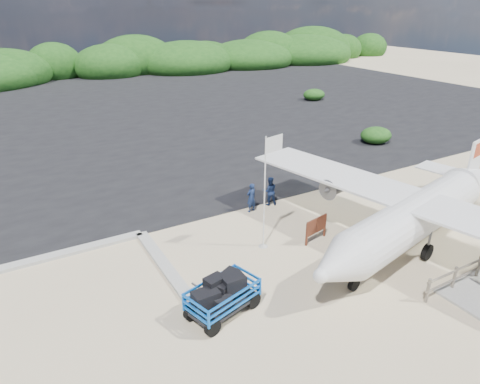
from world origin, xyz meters
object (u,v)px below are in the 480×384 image
object	(u,v)px
flagpole	(263,246)
signboard	(315,241)
crew_a	(251,198)
aircraft_large	(256,112)
baggage_cart	(223,313)
crew_b	(270,191)

from	to	relation	value
flagpole	signboard	xyz separation A→B (m)	(2.34, -0.79, 0.00)
crew_a	aircraft_large	world-z (taller)	aircraft_large
baggage_cart	flagpole	xyz separation A→B (m)	(3.69, 3.10, 0.00)
crew_a	crew_b	xyz separation A→B (m)	(1.29, 0.21, 0.01)
baggage_cart	crew_b	distance (m)	9.19
baggage_cart	crew_a	xyz separation A→B (m)	(5.05, 6.40, 0.79)
baggage_cart	flagpole	bearing A→B (deg)	24.31
baggage_cart	aircraft_large	xyz separation A→B (m)	(17.08, 25.19, 0.00)
crew_a	baggage_cart	bearing A→B (deg)	41.14
crew_a	crew_b	size ratio (longest dim) A/B	0.99
crew_b	aircraft_large	size ratio (longest dim) A/B	0.10
crew_b	flagpole	bearing A→B (deg)	74.04
crew_b	aircraft_large	world-z (taller)	aircraft_large
flagpole	aircraft_large	size ratio (longest dim) A/B	0.31
aircraft_large	flagpole	bearing A→B (deg)	46.63
crew_b	aircraft_large	xyz separation A→B (m)	(10.74, 18.58, -0.80)
signboard	crew_b	xyz separation A→B (m)	(0.31, 4.29, 0.80)
crew_b	aircraft_large	bearing A→B (deg)	-98.84
baggage_cart	crew_a	bearing A→B (deg)	35.93
flagpole	crew_b	xyz separation A→B (m)	(2.65, 3.50, 0.80)
crew_a	aircraft_large	distance (m)	22.32
flagpole	aircraft_large	xyz separation A→B (m)	(13.39, 22.08, 0.00)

